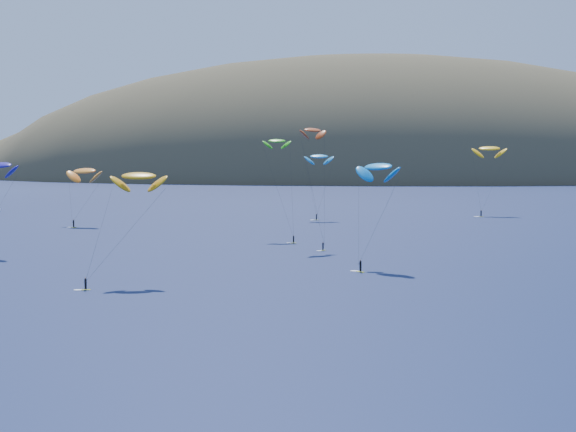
# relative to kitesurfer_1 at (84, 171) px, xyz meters

# --- Properties ---
(ground) EXTENTS (2800.00, 2800.00, 0.00)m
(ground) POSITION_rel_kitesurfer_1_xyz_m (64.42, -156.46, -14.70)
(ground) COLOR black
(ground) RESTS_ON ground
(island) EXTENTS (730.00, 300.00, 210.00)m
(island) POSITION_rel_kitesurfer_1_xyz_m (103.82, 405.89, -25.44)
(island) COLOR #3D3526
(island) RESTS_ON ground
(kitesurfer_1) EXTENTS (11.81, 12.21, 17.72)m
(kitesurfer_1) POSITION_rel_kitesurfer_1_xyz_m (0.00, 0.00, 0.00)
(kitesurfer_1) COLOR #CDD317
(kitesurfer_1) RESTS_ON ground
(kitesurfer_2) EXTENTS (10.84, 11.67, 18.47)m
(kitesurfer_2) POSITION_rel_kitesurfer_1_xyz_m (39.25, -91.55, 1.49)
(kitesurfer_2) COLOR #CDD317
(kitesurfer_2) RESTS_ON ground
(kitesurfer_3) EXTENTS (8.59, 13.65, 24.11)m
(kitesurfer_3) POSITION_rel_kitesurfer_1_xyz_m (54.67, -27.23, 7.59)
(kitesurfer_3) COLOR #CDD317
(kitesurfer_3) RESTS_ON ground
(kitesurfer_4) EXTENTS (8.66, 5.87, 20.81)m
(kitesurfer_4) POSITION_rel_kitesurfer_1_xyz_m (62.51, 23.80, 3.78)
(kitesurfer_4) COLOR #CDD317
(kitesurfer_4) RESTS_ON ground
(kitesurfer_5) EXTENTS (9.32, 12.71, 19.79)m
(kitesurfer_5) POSITION_rel_kitesurfer_1_xyz_m (76.31, -72.20, 2.59)
(kitesurfer_5) COLOR #CDD317
(kitesurfer_5) RESTS_ON ground
(kitesurfer_9) EXTENTS (6.74, 9.75, 26.16)m
(kitesurfer_9) POSITION_rel_kitesurfer_1_xyz_m (63.75, -45.29, 9.58)
(kitesurfer_9) COLOR #CDD317
(kitesurfer_9) RESTS_ON ground
(kitesurfer_10) EXTENTS (8.92, 9.75, 19.56)m
(kitesurfer_10) POSITION_rel_kitesurfer_1_xyz_m (3.56, -60.60, 2.53)
(kitesurfer_10) COLOR #CDD317
(kitesurfer_10) RESTS_ON ground
(kitesurfer_11) EXTENTS (10.82, 13.96, 23.75)m
(kitesurfer_11) POSITION_rel_kitesurfer_1_xyz_m (115.61, 46.61, 6.18)
(kitesurfer_11) COLOR #CDD317
(kitesurfer_11) RESTS_ON ground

